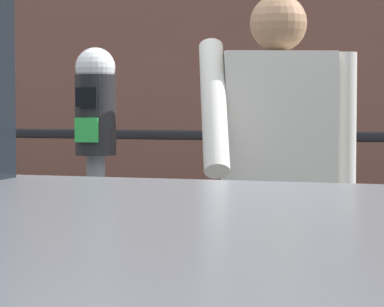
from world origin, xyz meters
TOP-DOWN VIEW (x-y plane):
  - parking_meter at (-0.12, 0.53)m, footprint 0.15×0.16m
  - pedestrian_at_meter at (0.53, 0.72)m, footprint 0.58×0.61m
  - background_railing at (0.00, 2.58)m, footprint 24.06×0.06m
  - backdrop_wall at (0.00, 4.44)m, footprint 32.00×0.50m

SIDE VIEW (x-z plane):
  - background_railing at x=0.00m, z-range 0.38..1.41m
  - pedestrian_at_meter at x=0.53m, z-range 0.25..1.84m
  - parking_meter at x=-0.12m, z-range 0.42..1.82m
  - backdrop_wall at x=0.00m, z-range 0.00..3.34m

